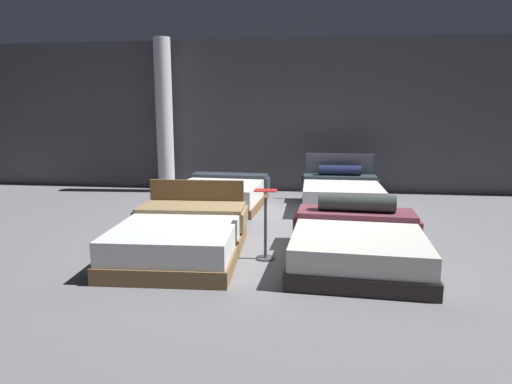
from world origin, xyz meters
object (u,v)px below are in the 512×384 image
at_px(bed_0, 182,237).
at_px(price_sign, 265,233).
at_px(support_pillar, 164,117).
at_px(bed_1, 357,243).
at_px(bed_2, 221,194).
at_px(bed_3, 341,195).

relative_size(bed_0, price_sign, 2.45).
relative_size(bed_0, support_pillar, 0.64).
distance_m(bed_0, support_pillar, 5.07).
bearing_deg(price_sign, bed_0, 179.44).
height_order(bed_1, bed_2, bed_1).
distance_m(bed_2, support_pillar, 2.67).
distance_m(bed_0, price_sign, 1.12).
bearing_deg(bed_2, bed_1, -48.69).
height_order(bed_1, support_pillar, support_pillar).
height_order(bed_2, support_pillar, support_pillar).
xyz_separation_m(bed_0, support_pillar, (-1.72, 4.53, 1.50)).
bearing_deg(support_pillar, bed_1, -48.62).
bearing_deg(bed_1, bed_3, 93.43).
bearing_deg(bed_0, support_pillar, 107.95).
distance_m(bed_1, price_sign, 1.16).
height_order(bed_1, price_sign, price_sign).
relative_size(bed_0, bed_2, 1.09).
bearing_deg(bed_1, bed_0, -176.72).
xyz_separation_m(bed_0, price_sign, (1.12, -0.01, 0.09)).
xyz_separation_m(bed_2, price_sign, (1.21, -3.05, 0.09)).
height_order(bed_2, price_sign, price_sign).
relative_size(bed_2, price_sign, 2.26).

